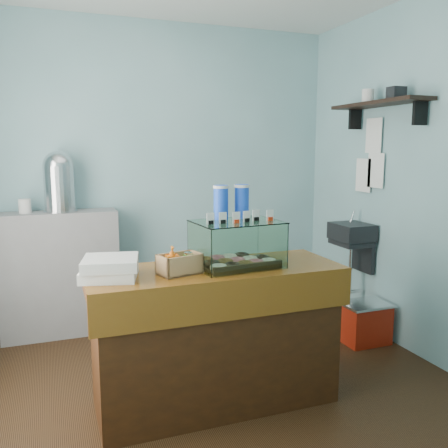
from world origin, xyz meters
name	(u,v)px	position (x,y,z in m)	size (l,w,h in m)	color
ground	(204,384)	(0.00, 0.00, 0.00)	(3.50, 3.50, 0.00)	black
room_shell	(206,138)	(0.03, 0.01, 1.71)	(3.54, 3.04, 2.82)	#729FA6
counter	(216,335)	(0.00, -0.25, 0.46)	(1.60, 0.60, 0.90)	#401F0C
back_shelf	(60,274)	(-0.90, 1.32, 0.55)	(1.00, 0.32, 1.10)	gray
display_case	(235,240)	(0.14, -0.23, 1.06)	(0.56, 0.43, 0.51)	#372210
condiment_crate	(179,264)	(-0.25, -0.31, 0.96)	(0.28, 0.21, 0.17)	tan
pastry_boxes	(110,268)	(-0.65, -0.27, 0.96)	(0.37, 0.38, 0.12)	silver
coffee_urn	(59,180)	(-0.87, 1.32, 1.37)	(0.28, 0.28, 0.52)	silver
red_cooler	(365,322)	(1.51, 0.22, 0.18)	(0.39, 0.30, 0.35)	#AE210D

